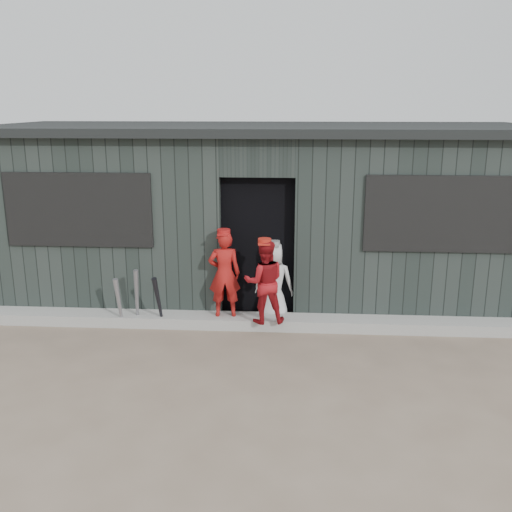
# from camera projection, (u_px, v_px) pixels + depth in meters

# --- Properties ---
(ground) EXTENTS (80.00, 80.00, 0.00)m
(ground) POSITION_uv_depth(u_px,v_px,m) (245.00, 392.00, 5.97)
(ground) COLOR brown
(ground) RESTS_ON ground
(curb) EXTENTS (8.00, 0.36, 0.15)m
(curb) POSITION_uv_depth(u_px,v_px,m) (256.00, 322.00, 7.71)
(curb) COLOR gray
(curb) RESTS_ON ground
(bat_left) EXTENTS (0.13, 0.20, 0.81)m
(bat_left) POSITION_uv_depth(u_px,v_px,m) (137.00, 298.00, 7.65)
(bat_left) COLOR gray
(bat_left) RESTS_ON ground
(bat_mid) EXTENTS (0.11, 0.20, 0.72)m
(bat_mid) POSITION_uv_depth(u_px,v_px,m) (119.00, 303.00, 7.58)
(bat_mid) COLOR gray
(bat_mid) RESTS_ON ground
(bat_right) EXTENTS (0.12, 0.31, 0.75)m
(bat_right) POSITION_uv_depth(u_px,v_px,m) (159.00, 302.00, 7.57)
(bat_right) COLOR black
(bat_right) RESTS_ON ground
(player_red_left) EXTENTS (0.46, 0.33, 1.17)m
(player_red_left) POSITION_uv_depth(u_px,v_px,m) (224.00, 274.00, 7.58)
(player_red_left) COLOR #9E1613
(player_red_left) RESTS_ON curb
(player_red_right) EXTENTS (0.59, 0.49, 1.10)m
(player_red_right) POSITION_uv_depth(u_px,v_px,m) (264.00, 282.00, 7.37)
(player_red_right) COLOR maroon
(player_red_right) RESTS_ON curb
(player_grey_back) EXTENTS (0.58, 0.40, 1.11)m
(player_grey_back) POSITION_uv_depth(u_px,v_px,m) (273.00, 282.00, 7.83)
(player_grey_back) COLOR silver
(player_grey_back) RESTS_ON ground
(dugout) EXTENTS (8.30, 3.30, 2.62)m
(dugout) POSITION_uv_depth(u_px,v_px,m) (263.00, 211.00, 9.02)
(dugout) COLOR black
(dugout) RESTS_ON ground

